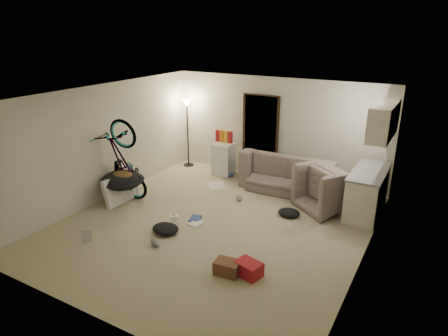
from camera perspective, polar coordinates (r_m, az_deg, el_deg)
The scene contains 38 objects.
floor at distance 7.81m, azimuth -1.48°, elevation -8.16°, with size 5.50×6.00×0.02m, color #B4AA8B.
ceiling at distance 6.99m, azimuth -1.67°, elevation 10.41°, with size 5.50×6.00×0.02m, color white.
wall_back at distance 9.90m, azimuth 7.52°, elevation 5.56°, with size 5.50×0.02×2.50m, color beige.
wall_front at distance 5.19m, azimuth -19.24°, elevation -8.90°, with size 5.50×0.02×2.50m, color beige.
wall_left at distance 8.99m, azimuth -16.84°, elevation 3.43°, with size 0.02×6.00×2.50m, color beige.
wall_right at distance 6.42m, azimuth 20.08°, elevation -3.41°, with size 0.02×6.00×2.50m, color beige.
doorway at distance 10.07m, azimuth 5.27°, elevation 4.54°, with size 0.85×0.10×2.04m, color black.
door_trim at distance 10.04m, azimuth 5.19°, elevation 4.50°, with size 0.97×0.04×2.10m, color black.
floor_lamp at distance 10.69m, azimuth -5.27°, elevation 7.02°, with size 0.28×0.28×1.81m.
kitchen_counter at distance 8.60m, azimuth 19.75°, elevation -3.36°, with size 0.60×1.50×0.88m, color beige.
counter_top at distance 8.44m, azimuth 20.11°, elevation -0.48°, with size 0.64×1.54×0.04m, color gray.
kitchen_uppers at distance 8.14m, azimuth 21.87°, elevation 6.32°, with size 0.38×1.40×0.65m, color beige.
sofa at distance 9.47m, azimuth 9.27°, elevation -1.08°, with size 2.20×0.86×0.64m, color #353C35.
armchair at distance 8.67m, azimuth 15.27°, elevation -3.38°, with size 1.06×0.92×0.69m, color #353C35.
bicycle at distance 8.95m, azimuth -14.02°, elevation -1.46°, with size 0.66×1.90×1.00m, color black.
book_asset at distance 7.63m, azimuth -19.55°, elevation -9.96°, with size 0.17×0.23×0.02m, color #A61920.
mini_fridge at distance 10.25m, azimuth -0.06°, elevation 1.30°, with size 0.48×0.48×0.81m, color white.
snack_box_0 at distance 10.16m, azimuth -0.89°, elevation 4.64°, with size 0.10×0.07×0.30m, color #A61920.
snack_box_1 at distance 10.10m, azimuth -0.31°, elevation 4.55°, with size 0.10×0.07×0.30m, color orange.
snack_box_2 at distance 10.04m, azimuth 0.29°, elevation 4.46°, with size 0.10×0.07×0.30m, color gold.
snack_box_3 at distance 9.99m, azimuth 0.89°, elevation 4.37°, with size 0.10×0.07×0.30m, color #A61920.
saucer_chair at distance 8.93m, azimuth -14.29°, elevation -2.20°, with size 0.95×0.95×0.67m.
hoodie at distance 8.81m, azimuth -14.29°, elevation -1.12°, with size 0.48×0.40×0.22m, color brown.
sofa_drape at distance 9.74m, azimuth 4.12°, elevation 1.09°, with size 0.56×0.46×0.28m, color black.
tv_box at distance 8.94m, azimuth -14.45°, elevation -2.86°, with size 0.11×0.92×0.61m, color silver.
drink_case_a at distance 6.35m, azimuth 0.47°, elevation -14.03°, with size 0.38×0.27×0.22m, color brown.
drink_case_b at distance 6.33m, azimuth 3.52°, elevation -14.17°, with size 0.39×0.29×0.23m, color #A61920.
juicer at distance 7.87m, azimuth -7.11°, elevation -7.21°, with size 0.16×0.16×0.23m.
newspaper at distance 9.64m, azimuth -1.09°, elevation -2.47°, with size 0.40×0.53×0.01m, color silver.
book_blue at distance 8.03m, azimuth -4.10°, elevation -7.19°, with size 0.20×0.28×0.03m, color #294694.
book_white at distance 7.84m, azimuth -4.03°, elevation -7.91°, with size 0.22×0.28×0.03m, color silver.
shoe_0 at distance 10.16m, azimuth 0.71°, elevation -1.01°, with size 0.25×0.10×0.09m, color #294694.
shoe_1 at distance 8.83m, azimuth 2.18°, elevation -4.29°, with size 0.27×0.11×0.10m, color slate.
shoe_2 at distance 7.62m, azimuth -7.91°, elevation -8.64°, with size 0.25×0.10×0.09m, color #294694.
shoe_3 at distance 7.20m, azimuth -9.79°, elevation -10.46°, with size 0.28×0.12×0.10m, color slate.
clothes_lump_a at distance 7.56m, azimuth -8.35°, elevation -8.57°, with size 0.51×0.44×0.16m, color black.
clothes_lump_b at distance 8.22m, azimuth 9.27°, elevation -6.31°, with size 0.44×0.39×0.13m, color black.
clothes_lump_c at distance 7.66m, azimuth -7.99°, elevation -8.32°, with size 0.40×0.34×0.12m, color silver.
Camera 1 is at (3.59, -5.90, 3.63)m, focal length 32.00 mm.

